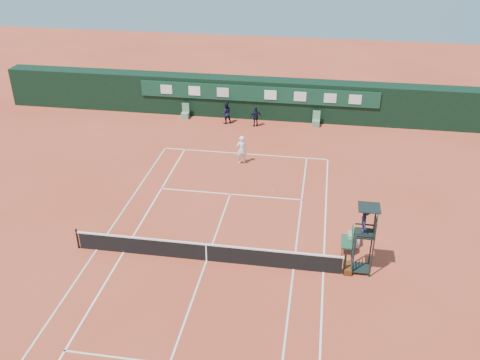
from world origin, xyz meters
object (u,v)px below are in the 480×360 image
umpire_chair (365,226)px  player (242,150)px  tennis_net (206,252)px  cooler (354,239)px  player_bench (350,239)px

umpire_chair → player: size_ratio=1.81×
tennis_net → cooler: tennis_net is taller
player → cooler: bearing=103.2°
player_bench → player: size_ratio=0.63×
umpire_chair → cooler: (-0.26, 2.03, -2.13)m
player_bench → umpire_chair: bearing=-72.8°
tennis_net → cooler: 7.30m
player → tennis_net: bearing=62.7°
tennis_net → umpire_chair: size_ratio=3.77×
umpire_chair → cooler: bearing=97.2°
tennis_net → player: player is taller
umpire_chair → player: 12.44m
cooler → player: size_ratio=0.34×
umpire_chair → cooler: umpire_chair is taller
player_bench → player: 10.80m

